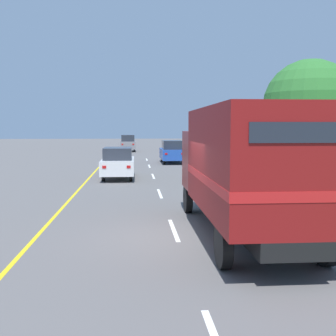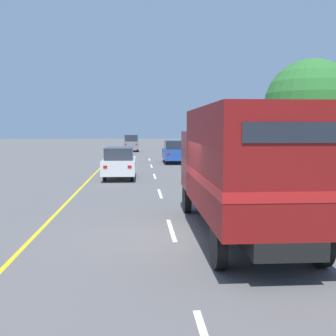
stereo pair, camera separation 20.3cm
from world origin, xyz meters
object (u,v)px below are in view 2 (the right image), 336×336
at_px(delineator_post, 336,223).
at_px(lead_car_blue_ahead, 174,152).
at_px(roadside_tree_mid, 308,109).
at_px(roadside_tree_far, 286,120).
at_px(highway_sign, 302,162).
at_px(roadside_tree_near, 311,106).
at_px(lead_car_white, 119,163).
at_px(horse_trailer_truck, 243,166).
at_px(lead_car_grey_ahead, 131,143).

bearing_deg(delineator_post, lead_car_blue_ahead, 94.88).
bearing_deg(roadside_tree_mid, roadside_tree_far, 79.66).
xyz_separation_m(highway_sign, roadside_tree_near, (2.11, 4.40, 2.48)).
bearing_deg(roadside_tree_mid, lead_car_white, -166.11).
height_order(horse_trailer_truck, roadside_tree_near, roadside_tree_near).
height_order(lead_car_white, delineator_post, lead_car_white).
distance_m(horse_trailer_truck, delineator_post, 2.70).
distance_m(lead_car_white, roadside_tree_far, 18.18).
xyz_separation_m(roadside_tree_near, delineator_post, (-3.73, -10.79, -3.47)).
relative_size(lead_car_white, highway_sign, 1.70).
relative_size(lead_car_white, roadside_tree_mid, 0.70).
height_order(roadside_tree_mid, roadside_tree_far, roadside_tree_mid).
relative_size(lead_car_blue_ahead, roadside_tree_mid, 0.69).
height_order(horse_trailer_truck, lead_car_white, horse_trailer_truck).
bearing_deg(lead_car_blue_ahead, delineator_post, -85.12).
height_order(lead_car_white, roadside_tree_mid, roadside_tree_mid).
relative_size(lead_car_grey_ahead, delineator_post, 4.15).
height_order(horse_trailer_truck, highway_sign, horse_trailer_truck).
relative_size(lead_car_blue_ahead, roadside_tree_near, 0.69).
bearing_deg(roadside_tree_far, roadside_tree_mid, -100.34).
bearing_deg(lead_car_white, roadside_tree_near, -17.88).
bearing_deg(roadside_tree_mid, highway_sign, -112.94).
distance_m(roadside_tree_far, delineator_post, 26.89).
xyz_separation_m(lead_car_white, roadside_tree_far, (13.70, 11.66, 2.61)).
relative_size(horse_trailer_truck, roadside_tree_mid, 1.24).
distance_m(horse_trailer_truck, lead_car_grey_ahead, 40.78).
relative_size(lead_car_grey_ahead, roadside_tree_mid, 0.63).
xyz_separation_m(highway_sign, delineator_post, (-1.61, -6.39, -1.00)).
bearing_deg(delineator_post, roadside_tree_mid, 70.26).
relative_size(horse_trailer_truck, delineator_post, 8.17).
height_order(lead_car_blue_ahead, roadside_tree_near, roadside_tree_near).
distance_m(highway_sign, roadside_tree_near, 5.47).
bearing_deg(delineator_post, roadside_tree_far, 73.35).
relative_size(lead_car_white, roadside_tree_near, 0.70).
relative_size(lead_car_white, delineator_post, 4.63).
height_order(horse_trailer_truck, lead_car_blue_ahead, horse_trailer_truck).
height_order(lead_car_grey_ahead, roadside_tree_near, roadside_tree_near).
height_order(highway_sign, roadside_tree_mid, roadside_tree_mid).
xyz_separation_m(horse_trailer_truck, lead_car_blue_ahead, (0.16, 23.49, -0.96)).
bearing_deg(lead_car_grey_ahead, horse_trailer_truck, -84.84).
bearing_deg(lead_car_blue_ahead, horse_trailer_truck, -90.38).
height_order(lead_car_white, lead_car_blue_ahead, lead_car_blue_ahead).
bearing_deg(roadside_tree_near, roadside_tree_far, 75.14).
bearing_deg(roadside_tree_mid, lead_car_grey_ahead, 116.20).
distance_m(lead_car_blue_ahead, delineator_post, 24.24).
distance_m(roadside_tree_near, roadside_tree_far, 15.33).
height_order(lead_car_grey_ahead, delineator_post, lead_car_grey_ahead).
relative_size(horse_trailer_truck, lead_car_blue_ahead, 1.79).
height_order(horse_trailer_truck, roadside_tree_mid, roadside_tree_mid).
bearing_deg(horse_trailer_truck, lead_car_blue_ahead, 89.62).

